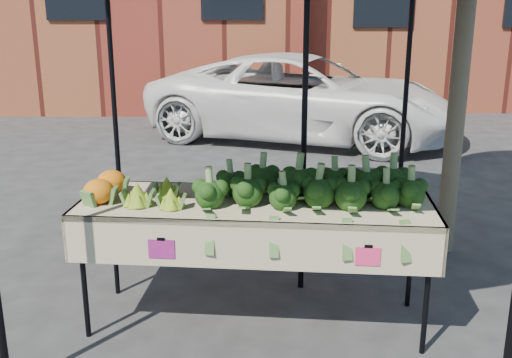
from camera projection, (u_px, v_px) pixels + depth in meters
name	position (u px, v px, depth m)	size (l,w,h in m)	color
ground	(246.00, 313.00, 4.40)	(90.00, 90.00, 0.00)	#29292B
table	(256.00, 262.00, 4.17)	(2.45, 0.98, 0.90)	#B9B192
canopy	(257.00, 117.00, 4.50)	(3.16, 3.16, 2.74)	black
broccoli_heap	(309.00, 182.00, 4.03)	(1.54, 0.57, 0.27)	black
romanesco_cluster	(157.00, 187.00, 4.01)	(0.43, 0.47, 0.20)	#96AB27
cauliflower_pair	(105.00, 185.00, 4.10)	(0.23, 0.43, 0.18)	orange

